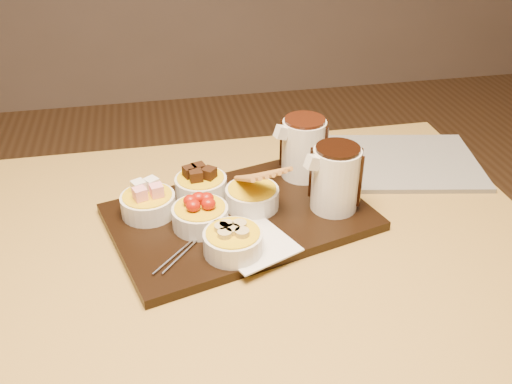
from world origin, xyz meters
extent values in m
cube|color=#AC8940|center=(0.00, 0.00, 0.73)|extent=(1.20, 0.80, 0.04)
cylinder|color=#AC8940|center=(0.54, 0.34, 0.35)|extent=(0.06, 0.06, 0.71)
cube|color=black|center=(0.06, 0.06, 0.76)|extent=(0.52, 0.41, 0.02)
cube|color=white|center=(0.07, -0.04, 0.77)|extent=(0.16, 0.16, 0.00)
cylinder|color=white|center=(-0.10, 0.09, 0.79)|extent=(0.10, 0.10, 0.04)
cylinder|color=white|center=(0.00, 0.14, 0.79)|extent=(0.10, 0.10, 0.04)
cylinder|color=white|center=(-0.01, 0.04, 0.79)|extent=(0.10, 0.10, 0.04)
cylinder|color=white|center=(0.09, 0.08, 0.79)|extent=(0.10, 0.10, 0.04)
cylinder|color=white|center=(0.03, -0.05, 0.79)|extent=(0.10, 0.10, 0.04)
cylinder|color=silver|center=(0.24, 0.05, 0.83)|extent=(0.11, 0.11, 0.12)
cylinder|color=silver|center=(0.21, 0.18, 0.83)|extent=(0.11, 0.11, 0.12)
cube|color=beige|center=(0.46, 0.21, 0.76)|extent=(0.35, 0.30, 0.01)
camera|label=1|loc=(-0.08, -0.80, 1.35)|focal=40.00mm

